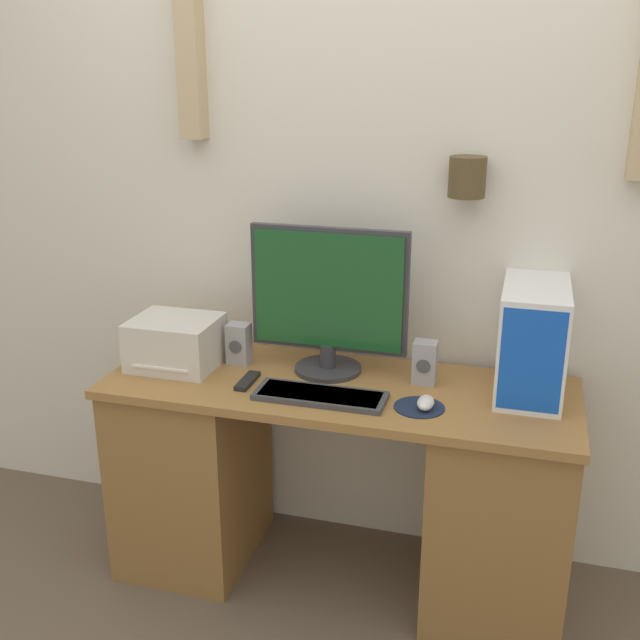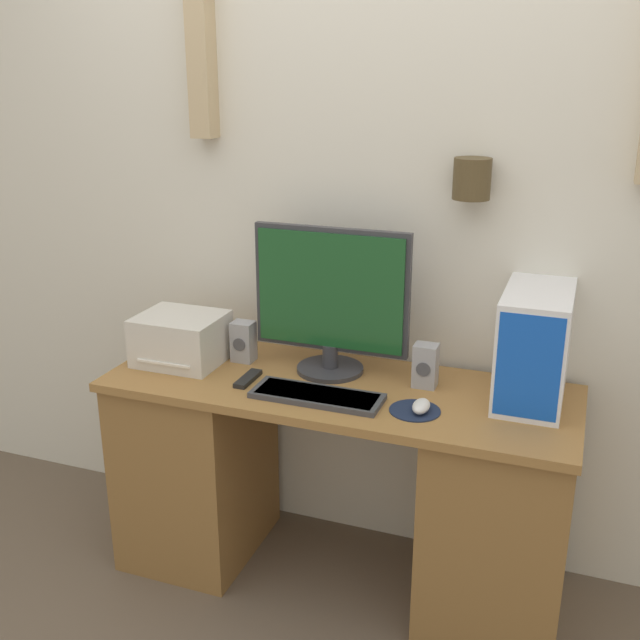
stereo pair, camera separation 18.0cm
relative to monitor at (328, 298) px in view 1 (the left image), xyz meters
name	(u,v)px [view 1 (the left image)]	position (x,y,z in m)	size (l,w,h in m)	color
ground_plane	(315,626)	(0.06, -0.39, -1.03)	(12.00, 12.00, 0.00)	brown
wall_back	(366,188)	(0.07, 0.23, 0.34)	(6.40, 0.17, 2.85)	silver
desk	(337,480)	(0.06, -0.11, -0.64)	(1.58, 0.57, 0.76)	olive
monitor	(328,298)	(0.00, 0.00, 0.00)	(0.55, 0.23, 0.51)	#333338
keyboard	(320,396)	(0.04, -0.23, -0.26)	(0.43, 0.15, 0.02)	#3D3D42
mousepad	(419,407)	(0.35, -0.21, -0.26)	(0.16, 0.16, 0.00)	#19233D
mouse	(426,403)	(0.37, -0.22, -0.24)	(0.05, 0.09, 0.04)	silver
computer_tower	(532,338)	(0.68, 0.03, -0.09)	(0.21, 0.44, 0.36)	white
printer	(175,343)	(-0.53, -0.10, -0.18)	(0.30, 0.26, 0.17)	beige
speaker_left	(239,344)	(-0.33, -0.02, -0.19)	(0.08, 0.07, 0.15)	#99999E
speaker_right	(425,363)	(0.34, -0.02, -0.19)	(0.08, 0.07, 0.15)	#99999E
remote_control	(247,381)	(-0.23, -0.18, -0.26)	(0.04, 0.15, 0.02)	black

